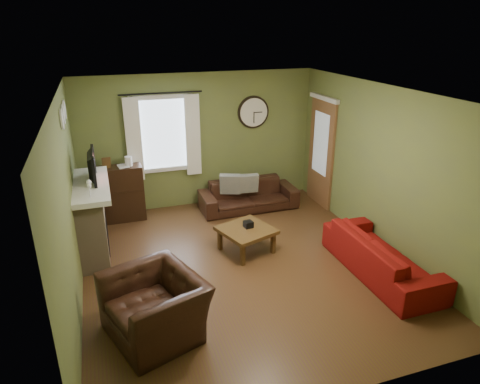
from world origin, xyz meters
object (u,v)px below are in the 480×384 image
object	(u,v)px
bookshelf	(120,194)
sofa_brown	(248,195)
armchair	(155,306)
sofa_red	(381,255)
coffee_table	(246,240)

from	to	relation	value
bookshelf	sofa_brown	size ratio (longest dim) A/B	0.55
bookshelf	armchair	distance (m)	3.38
sofa_brown	armchair	distance (m)	3.85
sofa_red	armchair	world-z (taller)	armchair
sofa_brown	armchair	world-z (taller)	armchair
sofa_red	coffee_table	bearing A→B (deg)	53.12
armchair	sofa_brown	bearing A→B (deg)	124.49
armchair	coffee_table	size ratio (longest dim) A/B	1.48
sofa_red	coffee_table	distance (m)	2.07
coffee_table	armchair	bearing A→B (deg)	-137.83
sofa_brown	sofa_red	xyz separation A→B (m)	(1.05, -2.85, 0.02)
bookshelf	sofa_brown	bearing A→B (deg)	-6.12
sofa_brown	coffee_table	xyz separation A→B (m)	(-0.61, -1.61, -0.07)
sofa_brown	armchair	xyz separation A→B (m)	(-2.26, -3.11, 0.09)
sofa_red	sofa_brown	bearing A→B (deg)	20.15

